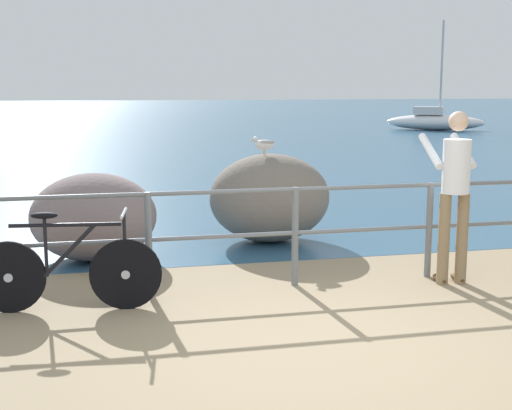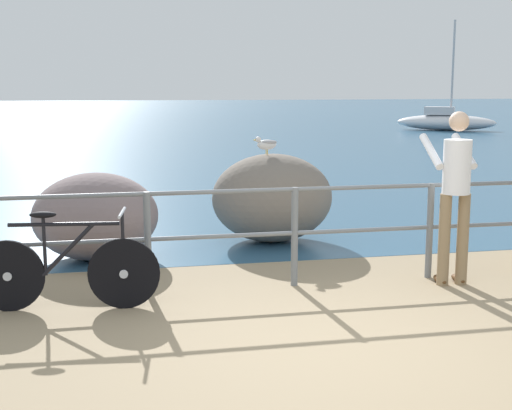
# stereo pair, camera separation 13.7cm
# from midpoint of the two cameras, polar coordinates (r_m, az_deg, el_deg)

# --- Properties ---
(ground_plane) EXTENTS (120.00, 120.00, 0.10)m
(ground_plane) POSITION_cam_midpoint_polar(r_m,az_deg,el_deg) (25.07, -7.40, 4.84)
(ground_plane) COLOR #937F60
(sea_surface) EXTENTS (120.00, 90.00, 0.01)m
(sea_surface) POSITION_cam_midpoint_polar(r_m,az_deg,el_deg) (52.82, -9.74, 7.35)
(sea_surface) COLOR #2D5675
(sea_surface) RESTS_ON ground_plane
(promenade_railing) EXTENTS (8.97, 0.07, 1.02)m
(promenade_railing) POSITION_cam_midpoint_polar(r_m,az_deg,el_deg) (7.16, 3.70, -1.57)
(promenade_railing) COLOR slate
(promenade_railing) RESTS_ON ground_plane
(bicycle) EXTENTS (1.69, 0.48, 0.92)m
(bicycle) POSITION_cam_midpoint_polar(r_m,az_deg,el_deg) (6.63, -14.53, -5.00)
(bicycle) COLOR black
(bicycle) RESTS_ON ground_plane
(person_at_railing) EXTENTS (0.47, 0.65, 1.78)m
(person_at_railing) POSITION_cam_midpoint_polar(r_m,az_deg,el_deg) (7.44, 16.33, 1.23)
(person_at_railing) COLOR #8C7251
(person_at_railing) RESTS_ON ground_plane
(breakwater_boulder_main) EXTENTS (1.59, 1.30, 1.16)m
(breakwater_boulder_main) POSITION_cam_midpoint_polar(r_m,az_deg,el_deg) (9.21, 1.75, 0.58)
(breakwater_boulder_main) COLOR slate
(breakwater_boulder_main) RESTS_ON ground
(breakwater_boulder_left) EXTENTS (1.47, 1.27, 1.03)m
(breakwater_boulder_left) POSITION_cam_midpoint_polar(r_m,az_deg,el_deg) (8.46, -12.42, -0.90)
(breakwater_boulder_left) COLOR slate
(breakwater_boulder_left) RESTS_ON ground
(seagull) EXTENTS (0.34, 0.16, 0.23)m
(seagull) POSITION_cam_midpoint_polar(r_m,az_deg,el_deg) (9.05, 1.29, 5.00)
(seagull) COLOR gold
(seagull) RESTS_ON breakwater_boulder_main
(sailboat) EXTENTS (4.40, 3.49, 4.90)m
(sailboat) POSITION_cam_midpoint_polar(r_m,az_deg,el_deg) (33.40, 15.22, 6.59)
(sailboat) COLOR white
(sailboat) RESTS_ON sea_surface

